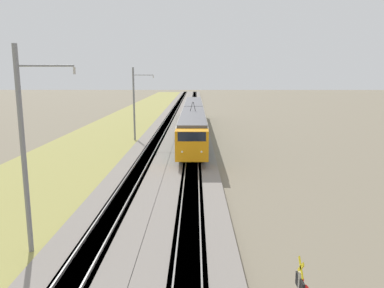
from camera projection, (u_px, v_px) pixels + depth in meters
ballast_main at (166, 126)px, 58.76m from camera, size 240.00×4.40×0.30m
ballast_adjacent at (194, 126)px, 58.73m from camera, size 240.00×4.40×0.30m
track_main at (166, 126)px, 58.76m from camera, size 240.00×1.57×0.45m
track_adjacent at (194, 126)px, 58.72m from camera, size 240.00×1.57×0.45m
grass_verge at (120, 126)px, 58.84m from camera, size 240.00×10.98×0.12m
passenger_train at (193, 117)px, 51.77m from camera, size 43.58×2.88×4.85m
catenary_mast_near at (24, 150)px, 16.07m from camera, size 0.22×2.56×9.23m
catenary_mast_mid at (134, 104)px, 45.04m from camera, size 0.22×2.56×8.88m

